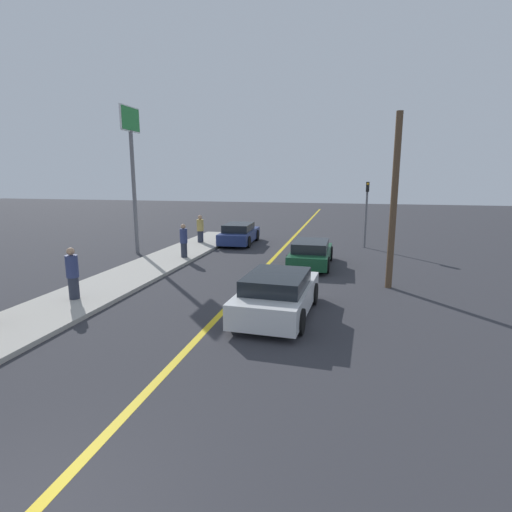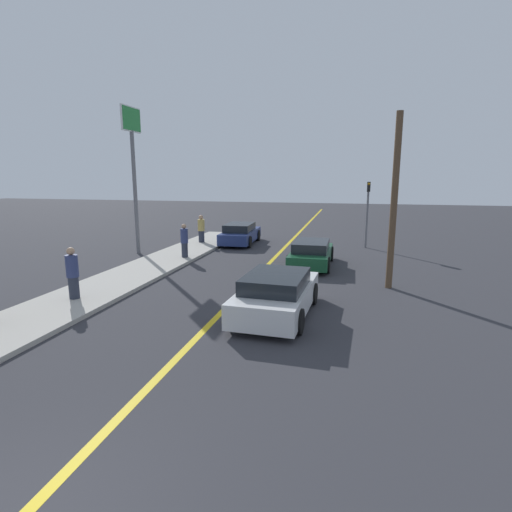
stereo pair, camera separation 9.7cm
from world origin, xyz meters
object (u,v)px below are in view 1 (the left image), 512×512
(pedestrian_by_sign, at_px, (200,229))
(roadside_sign, at_px, (132,148))
(car_far_distant, at_px, (239,234))
(car_near_right_lane, at_px, (277,294))
(traffic_light, at_px, (366,207))
(pedestrian_mid_group, at_px, (73,274))
(utility_pole, at_px, (394,203))
(pedestrian_far_standing, at_px, (184,241))
(car_ahead_center, at_px, (311,253))

(pedestrian_by_sign, bearing_deg, roadside_sign, -122.73)
(car_far_distant, distance_m, roadside_sign, 7.89)
(car_near_right_lane, height_order, roadside_sign, roadside_sign)
(car_far_distant, xyz_separation_m, traffic_light, (7.47, 0.36, 1.71))
(pedestrian_mid_group, bearing_deg, traffic_light, 53.22)
(roadside_sign, bearing_deg, car_near_right_lane, -40.99)
(utility_pole, bearing_deg, pedestrian_by_sign, 144.14)
(car_far_distant, distance_m, pedestrian_by_sign, 2.39)
(roadside_sign, bearing_deg, pedestrian_far_standing, -17.70)
(traffic_light, bearing_deg, pedestrian_by_sign, -173.43)
(traffic_light, bearing_deg, utility_pole, -85.98)
(car_far_distant, bearing_deg, roadside_sign, -138.98)
(car_far_distant, xyz_separation_m, utility_pole, (8.07, -8.21, 2.52))
(car_ahead_center, height_order, pedestrian_mid_group, pedestrian_mid_group)
(pedestrian_far_standing, xyz_separation_m, utility_pole, (9.45, -2.94, 2.19))
(pedestrian_mid_group, xyz_separation_m, roadside_sign, (-2.36, 8.22, 4.50))
(pedestrian_mid_group, bearing_deg, car_near_right_lane, 2.99)
(utility_pole, bearing_deg, roadside_sign, 162.62)
(car_near_right_lane, relative_size, pedestrian_mid_group, 2.55)
(car_near_right_lane, xyz_separation_m, roadside_sign, (-9.06, 7.87, 4.84))
(pedestrian_far_standing, height_order, utility_pole, utility_pole)
(car_ahead_center, xyz_separation_m, car_far_distant, (-4.88, 5.19, 0.03))
(pedestrian_far_standing, xyz_separation_m, pedestrian_by_sign, (-0.87, 4.51, -0.01))
(utility_pole, bearing_deg, traffic_light, 94.02)
(car_near_right_lane, relative_size, pedestrian_far_standing, 2.62)
(pedestrian_far_standing, xyz_separation_m, traffic_light, (8.84, 5.63, 1.37))
(pedestrian_far_standing, distance_m, pedestrian_by_sign, 4.60)
(car_ahead_center, bearing_deg, utility_pole, -43.19)
(car_far_distant, bearing_deg, pedestrian_far_standing, -107.14)
(car_near_right_lane, distance_m, pedestrian_far_standing, 9.08)
(car_near_right_lane, xyz_separation_m, pedestrian_by_sign, (-6.80, 11.39, 0.31))
(car_ahead_center, relative_size, pedestrian_far_standing, 2.58)
(roadside_sign, height_order, utility_pole, roadside_sign)
(car_ahead_center, distance_m, pedestrian_mid_group, 10.14)
(car_ahead_center, xyz_separation_m, utility_pole, (3.19, -3.03, 2.56))
(car_far_distant, relative_size, roadside_sign, 0.59)
(pedestrian_far_standing, height_order, roadside_sign, roadside_sign)
(car_far_distant, height_order, pedestrian_far_standing, pedestrian_far_standing)
(pedestrian_by_sign, relative_size, utility_pole, 0.26)
(pedestrian_far_standing, bearing_deg, roadside_sign, 162.30)
(traffic_light, bearing_deg, car_far_distant, -177.26)
(traffic_light, distance_m, utility_pole, 8.63)
(pedestrian_by_sign, height_order, utility_pole, utility_pole)
(car_ahead_center, relative_size, pedestrian_mid_group, 2.51)
(car_near_right_lane, bearing_deg, car_ahead_center, 90.10)
(car_near_right_lane, xyz_separation_m, car_ahead_center, (0.32, 6.96, -0.05))
(car_ahead_center, xyz_separation_m, pedestrian_by_sign, (-7.12, 4.43, 0.36))
(pedestrian_mid_group, distance_m, utility_pole, 11.28)
(pedestrian_by_sign, xyz_separation_m, traffic_light, (9.71, 1.12, 1.38))
(traffic_light, relative_size, utility_pole, 0.60)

